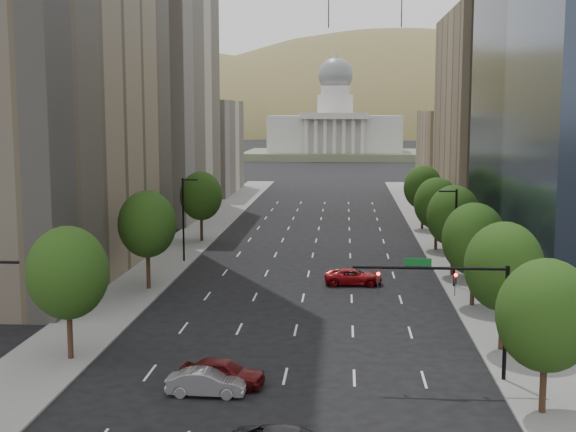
% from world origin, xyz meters
% --- Properties ---
extents(sidewalk_left, '(6.00, 200.00, 0.15)m').
position_xyz_m(sidewalk_left, '(-15.50, 60.00, 0.07)').
color(sidewalk_left, slate).
rests_on(sidewalk_left, ground).
extents(sidewalk_right, '(6.00, 200.00, 0.15)m').
position_xyz_m(sidewalk_right, '(15.50, 60.00, 0.07)').
color(sidewalk_right, slate).
rests_on(sidewalk_right, ground).
extents(midrise_cream_left, '(14.00, 30.00, 35.00)m').
position_xyz_m(midrise_cream_left, '(-25.00, 103.00, 17.50)').
color(midrise_cream_left, beige).
rests_on(midrise_cream_left, ground).
extents(filler_left, '(14.00, 26.00, 18.00)m').
position_xyz_m(filler_left, '(-25.00, 136.00, 9.00)').
color(filler_left, beige).
rests_on(filler_left, ground).
extents(parking_tan_right, '(14.00, 30.00, 30.00)m').
position_xyz_m(parking_tan_right, '(25.00, 100.00, 15.00)').
color(parking_tan_right, '#8C7759').
rests_on(parking_tan_right, ground).
extents(filler_right, '(14.00, 26.00, 16.00)m').
position_xyz_m(filler_right, '(25.00, 133.00, 8.00)').
color(filler_right, '#8C7759').
rests_on(filler_right, ground).
extents(tree_right_0, '(5.20, 5.20, 8.39)m').
position_xyz_m(tree_right_0, '(14.00, 25.00, 5.39)').
color(tree_right_0, '#382316').
rests_on(tree_right_0, ground).
extents(tree_right_1, '(5.20, 5.20, 8.75)m').
position_xyz_m(tree_right_1, '(14.00, 36.00, 5.75)').
color(tree_right_1, '#382316').
rests_on(tree_right_1, ground).
extents(tree_right_2, '(5.20, 5.20, 8.61)m').
position_xyz_m(tree_right_2, '(14.00, 48.00, 5.60)').
color(tree_right_2, '#382316').
rests_on(tree_right_2, ground).
extents(tree_right_3, '(5.20, 5.20, 8.89)m').
position_xyz_m(tree_right_3, '(14.00, 60.00, 5.89)').
color(tree_right_3, '#382316').
rests_on(tree_right_3, ground).
extents(tree_right_4, '(5.20, 5.20, 8.46)m').
position_xyz_m(tree_right_4, '(14.00, 74.00, 5.46)').
color(tree_right_4, '#382316').
rests_on(tree_right_4, ground).
extents(tree_right_5, '(5.20, 5.20, 8.75)m').
position_xyz_m(tree_right_5, '(14.00, 90.00, 5.75)').
color(tree_right_5, '#382316').
rests_on(tree_right_5, ground).
extents(tree_left_0, '(5.20, 5.20, 8.75)m').
position_xyz_m(tree_left_0, '(-14.00, 32.00, 5.75)').
color(tree_left_0, '#382316').
rests_on(tree_left_0, ground).
extents(tree_left_1, '(5.20, 5.20, 8.97)m').
position_xyz_m(tree_left_1, '(-14.00, 52.00, 5.96)').
color(tree_left_1, '#382316').
rests_on(tree_left_1, ground).
extents(tree_left_2, '(5.20, 5.20, 8.68)m').
position_xyz_m(tree_left_2, '(-14.00, 78.00, 5.68)').
color(tree_left_2, '#382316').
rests_on(tree_left_2, ground).
extents(streetlight_rn, '(1.70, 0.20, 9.00)m').
position_xyz_m(streetlight_rn, '(13.44, 55.00, 4.84)').
color(streetlight_rn, black).
rests_on(streetlight_rn, ground).
extents(streetlight_ln, '(1.70, 0.20, 9.00)m').
position_xyz_m(streetlight_ln, '(-13.44, 65.00, 4.84)').
color(streetlight_ln, black).
rests_on(streetlight_ln, ground).
extents(traffic_signal, '(9.12, 0.40, 7.38)m').
position_xyz_m(traffic_signal, '(10.53, 30.00, 5.17)').
color(traffic_signal, black).
rests_on(traffic_signal, ground).
extents(capitol, '(60.00, 40.00, 35.20)m').
position_xyz_m(capitol, '(0.00, 249.71, 8.58)').
color(capitol, '#596647').
rests_on(capitol, ground).
extents(foothills, '(720.00, 413.00, 263.00)m').
position_xyz_m(foothills, '(34.67, 599.39, -37.78)').
color(foothills, olive).
rests_on(foothills, ground).
extents(car_maroon, '(5.14, 2.50, 1.69)m').
position_xyz_m(car_maroon, '(-3.49, 27.96, 0.84)').
color(car_maroon, '#510D0F').
rests_on(car_maroon, ground).
extents(car_silver, '(4.51, 1.65, 1.47)m').
position_xyz_m(car_silver, '(-4.20, 26.53, 0.74)').
color(car_silver, gray).
rests_on(car_silver, ground).
extents(car_red_far, '(5.47, 2.75, 1.49)m').
position_xyz_m(car_red_far, '(4.35, 55.51, 0.74)').
color(car_red_far, maroon).
rests_on(car_red_far, ground).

